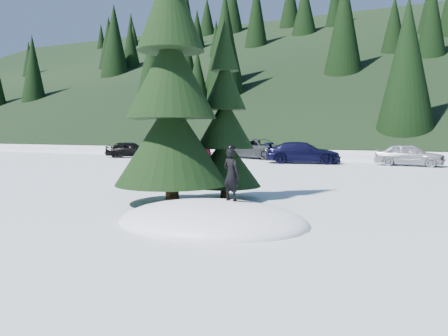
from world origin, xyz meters
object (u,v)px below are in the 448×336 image
at_px(car_0, 130,149).
at_px(car_3, 303,153).
at_px(spruce_short, 225,130).
at_px(child_skier, 231,174).
at_px(spruce_tall, 171,86).
at_px(car_4, 410,155).
at_px(car_1, 184,149).
at_px(car_2, 260,149).

relative_size(car_0, car_3, 0.79).
distance_m(spruce_short, child_skier, 3.43).
distance_m(spruce_tall, car_4, 18.52).
relative_size(spruce_short, child_skier, 4.43).
bearing_deg(child_skier, spruce_short, -45.32).
bearing_deg(spruce_tall, car_4, 72.56).
bearing_deg(car_4, car_3, 103.20).
bearing_deg(car_1, spruce_tall, -131.36).
xyz_separation_m(spruce_tall, car_2, (-4.87, 20.01, -2.58)).
relative_size(child_skier, car_1, 0.28).
height_order(car_0, car_3, car_3).
relative_size(car_0, car_1, 0.85).
bearing_deg(car_0, car_2, -90.59).
xyz_separation_m(child_skier, car_0, (-16.94, 18.33, -0.45)).
height_order(spruce_short, car_4, spruce_short).
relative_size(child_skier, car_2, 0.23).
relative_size(spruce_short, car_3, 1.14).
xyz_separation_m(spruce_tall, car_4, (5.49, 17.48, -2.66)).
bearing_deg(car_2, child_skier, -137.07).
height_order(child_skier, car_2, child_skier).
distance_m(car_0, car_3, 13.67).
bearing_deg(spruce_short, car_0, 134.95).
distance_m(child_skier, car_3, 18.55).
bearing_deg(car_1, spruce_short, -126.85).
bearing_deg(spruce_tall, child_skier, -30.58).
bearing_deg(spruce_tall, car_1, 119.61).
height_order(car_1, car_2, car_2).
xyz_separation_m(child_skier, car_4, (2.95, 18.98, -0.43)).
xyz_separation_m(car_0, car_3, (13.67, -0.08, 0.05)).
bearing_deg(spruce_tall, car_3, 92.53).
bearing_deg(car_3, car_1, 72.89).
bearing_deg(car_2, car_0, 132.36).
distance_m(car_2, car_3, 5.26).
relative_size(spruce_tall, car_0, 2.31).
height_order(spruce_tall, car_4, spruce_tall).
xyz_separation_m(car_3, car_4, (6.23, 0.73, -0.03)).
xyz_separation_m(spruce_tall, spruce_short, (1.00, 1.40, -1.22)).
height_order(car_0, car_2, car_2).
relative_size(car_0, car_2, 0.70).
bearing_deg(spruce_short, child_skier, -62.08).
relative_size(spruce_short, car_0, 1.44).
relative_size(spruce_tall, child_skier, 7.10).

